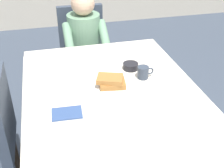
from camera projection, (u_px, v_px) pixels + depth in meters
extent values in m
cube|color=silver|center=(113.00, 95.00, 1.83)|extent=(1.10, 1.50, 0.04)
cube|color=silver|center=(92.00, 59.00, 2.52)|extent=(1.10, 0.01, 0.18)
cube|color=silver|center=(25.00, 122.00, 1.78)|extent=(0.01, 1.50, 0.18)
cube|color=silver|center=(191.00, 97.00, 2.01)|extent=(0.01, 1.50, 0.18)
cylinder|color=brown|center=(41.00, 96.00, 2.49)|extent=(0.07, 0.07, 0.70)
cylinder|color=brown|center=(145.00, 82.00, 2.68)|extent=(0.07, 0.07, 0.70)
cube|color=#384251|center=(85.00, 62.00, 2.87)|extent=(0.44, 0.44, 0.05)
cube|color=#384251|center=(81.00, 29.00, 2.90)|extent=(0.44, 0.06, 0.48)
cylinder|color=#2D2319|center=(107.00, 88.00, 2.88)|extent=(0.04, 0.04, 0.40)
cylinder|color=#2D2319|center=(71.00, 93.00, 2.80)|extent=(0.04, 0.04, 0.40)
cylinder|color=#2D2319|center=(100.00, 71.00, 3.17)|extent=(0.04, 0.04, 0.40)
cylinder|color=#2D2319|center=(67.00, 75.00, 3.10)|extent=(0.04, 0.04, 0.40)
cylinder|color=gray|center=(84.00, 38.00, 2.72)|extent=(0.30, 0.30, 0.46)
sphere|color=#D8AD8C|center=(83.00, 3.00, 2.53)|extent=(0.21, 0.21, 0.21)
cylinder|color=gray|center=(104.00, 35.00, 2.60)|extent=(0.08, 0.29, 0.23)
cylinder|color=gray|center=(68.00, 39.00, 2.54)|extent=(0.08, 0.29, 0.23)
cylinder|color=#383D51|center=(98.00, 88.00, 2.83)|extent=(0.10, 0.10, 0.45)
cylinder|color=#383D51|center=(81.00, 90.00, 2.79)|extent=(0.10, 0.10, 0.45)
cube|color=#384251|center=(3.00, 114.00, 1.71)|extent=(0.06, 0.44, 0.48)
cylinder|color=#2D2319|center=(15.00, 153.00, 2.11)|extent=(0.04, 0.04, 0.40)
cylinder|color=white|center=(110.00, 87.00, 1.86)|extent=(0.28, 0.28, 0.02)
cube|color=#A36B33|center=(112.00, 83.00, 1.85)|extent=(0.18, 0.15, 0.04)
cube|color=#A36B33|center=(110.00, 79.00, 1.83)|extent=(0.19, 0.17, 0.03)
cylinder|color=#333D4C|center=(143.00, 72.00, 1.95)|extent=(0.08, 0.08, 0.08)
torus|color=#333D4C|center=(150.00, 71.00, 1.96)|extent=(0.05, 0.01, 0.05)
cylinder|color=black|center=(131.00, 66.00, 2.07)|extent=(0.11, 0.11, 0.04)
cone|color=silver|center=(71.00, 76.00, 1.92)|extent=(0.08, 0.08, 0.07)
cube|color=silver|center=(81.00, 93.00, 1.81)|extent=(0.03, 0.18, 0.00)
cube|color=silver|center=(139.00, 85.00, 1.89)|extent=(0.03, 0.20, 0.00)
cube|color=silver|center=(119.00, 116.00, 1.61)|extent=(0.15, 0.06, 0.00)
cube|color=#334C7F|center=(67.00, 113.00, 1.63)|extent=(0.18, 0.13, 0.01)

